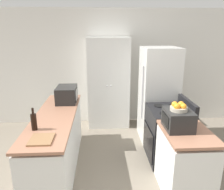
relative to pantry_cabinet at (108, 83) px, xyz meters
name	(u,v)px	position (x,y,z in m)	size (l,w,h in m)	color
wall_back	(109,68)	(0.02, 0.29, 0.30)	(7.00, 0.06, 2.60)	white
counter_left	(57,142)	(-0.88, -1.59, -0.57)	(0.60, 2.15, 0.89)	silver
counter_right	(184,163)	(0.91, -2.26, -0.57)	(0.60, 0.80, 0.89)	silver
pantry_cabinet	(108,83)	(0.00, 0.00, 0.00)	(0.91, 0.50, 2.00)	white
stove	(168,134)	(0.94, -1.46, -0.54)	(0.66, 0.76, 1.05)	black
refrigerator	(158,95)	(0.95, -0.68, -0.08)	(0.69, 0.72, 1.83)	white
microwave	(67,94)	(-0.78, -0.96, 0.04)	(0.35, 0.48, 0.28)	black
wine_bottle	(34,121)	(-1.04, -2.09, 0.01)	(0.07, 0.07, 0.30)	black
toaster_oven	(178,120)	(0.81, -2.17, 0.02)	(0.34, 0.39, 0.26)	black
fruit_bowl	(179,107)	(0.80, -2.18, 0.20)	(0.22, 0.22, 0.11)	#B2A893
cutting_board	(42,139)	(-0.88, -2.39, -0.09)	(0.27, 0.30, 0.02)	#8E6642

